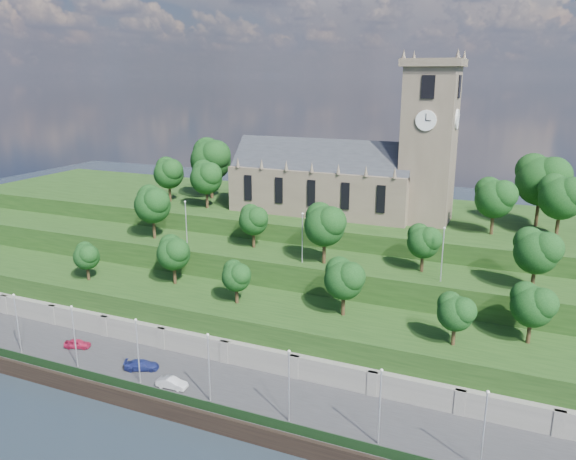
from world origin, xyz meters
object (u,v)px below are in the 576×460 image
at_px(church, 350,172).
at_px(car_right, 142,365).
at_px(car_middle, 172,383).
at_px(car_left, 77,344).

bearing_deg(church, car_right, -109.79).
bearing_deg(car_middle, car_left, 74.77).
bearing_deg(car_middle, car_right, 66.43).
bearing_deg(car_right, church, -43.55).
height_order(church, car_right, church).
distance_m(car_left, car_right, 12.08).
height_order(church, car_left, church).
xyz_separation_m(car_middle, car_right, (-6.14, 2.15, -0.01)).
relative_size(church, car_middle, 9.94).
bearing_deg(car_right, car_left, 59.77).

